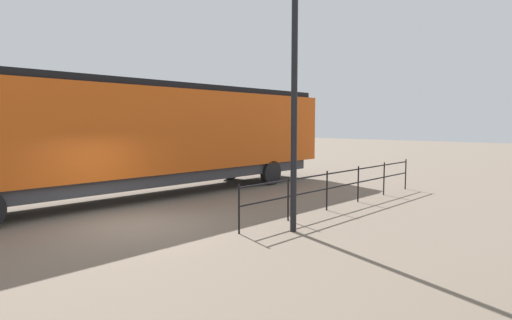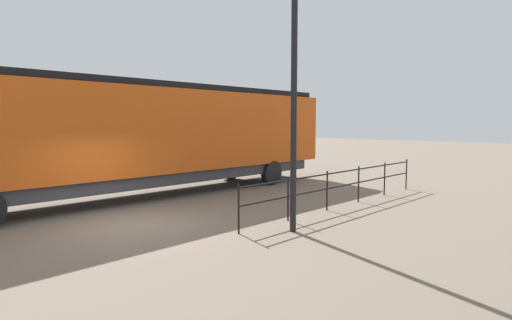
% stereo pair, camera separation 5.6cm
% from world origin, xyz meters
% --- Properties ---
extents(ground_plane, '(120.00, 120.00, 0.00)m').
position_xyz_m(ground_plane, '(0.00, 0.00, 0.00)').
color(ground_plane, '#756656').
extents(locomotive, '(3.03, 17.76, 4.30)m').
position_xyz_m(locomotive, '(-3.52, 3.25, 2.40)').
color(locomotive, '#D15114').
rests_on(locomotive, ground_plane).
extents(lamp_post, '(0.46, 0.46, 6.79)m').
position_xyz_m(lamp_post, '(3.74, 2.53, 4.44)').
color(lamp_post, black).
rests_on(lamp_post, ground_plane).
extents(platform_fence, '(0.05, 9.95, 1.28)m').
position_xyz_m(platform_fence, '(2.88, 6.36, 0.83)').
color(platform_fence, black).
rests_on(platform_fence, ground_plane).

